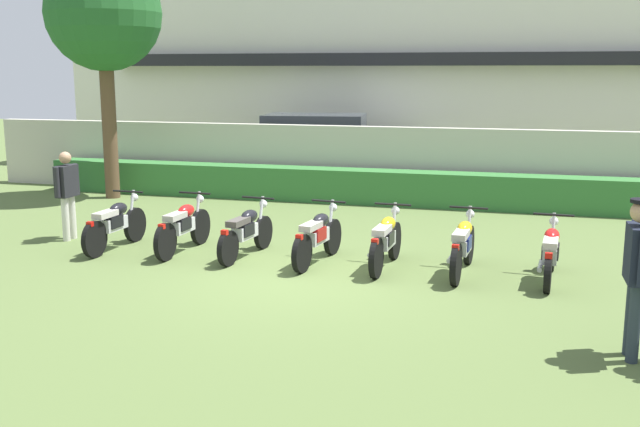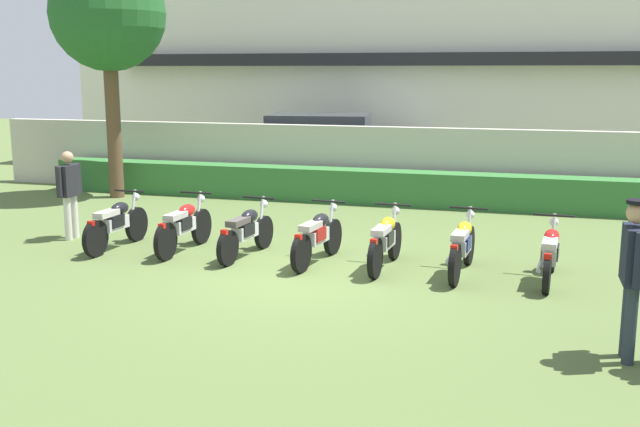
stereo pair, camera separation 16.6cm
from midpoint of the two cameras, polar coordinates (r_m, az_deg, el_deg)
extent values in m
plane|color=#566B38|center=(11.37, -1.20, -4.82)|extent=(60.00, 60.00, 0.00)
cube|color=silver|center=(24.95, 8.86, 10.80)|extent=(22.43, 6.00, 6.15)
cube|color=black|center=(21.73, 7.73, 11.64)|extent=(18.84, 0.50, 0.36)
cube|color=#BCB7A8|center=(18.02, 5.64, 3.85)|extent=(21.31, 0.30, 1.75)
cube|color=#337033|center=(17.40, 5.18, 2.01)|extent=(17.05, 0.70, 0.79)
cube|color=#9EA3A8|center=(20.54, 0.70, 4.40)|extent=(4.69, 2.38, 1.00)
cube|color=#2D333D|center=(20.49, 0.15, 6.70)|extent=(2.89, 2.02, 0.65)
cylinder|color=black|center=(21.33, 5.27, 3.51)|extent=(0.70, 0.30, 0.68)
cylinder|color=black|center=(19.50, 4.88, 2.82)|extent=(0.70, 0.30, 0.68)
cylinder|color=black|center=(21.77, -3.04, 3.70)|extent=(0.70, 0.30, 0.68)
cylinder|color=black|center=(19.99, -4.17, 3.03)|extent=(0.70, 0.30, 0.68)
cylinder|color=brown|center=(18.79, -15.28, 6.41)|extent=(0.35, 0.35, 3.45)
sphere|color=#235B28|center=(18.78, -15.70, 14.57)|extent=(2.72, 2.72, 2.72)
cylinder|color=black|center=(13.99, -13.54, -0.80)|extent=(0.12, 0.63, 0.63)
cylinder|color=black|center=(12.97, -16.47, -1.86)|extent=(0.12, 0.63, 0.63)
cube|color=silver|center=(13.41, -15.10, -0.72)|extent=(0.23, 0.61, 0.22)
ellipsoid|color=black|center=(13.50, -14.75, 0.37)|extent=(0.24, 0.45, 0.22)
cube|color=beige|center=(13.18, -15.69, -0.02)|extent=(0.22, 0.53, 0.10)
cube|color=red|center=(12.84, -16.79, -0.73)|extent=(0.10, 0.08, 0.08)
cylinder|color=silver|center=(13.85, -13.79, 0.43)|extent=(0.06, 0.23, 0.65)
cylinder|color=black|center=(13.73, -14.05, 1.68)|extent=(0.60, 0.06, 0.04)
sphere|color=silver|center=(13.92, -13.59, 1.24)|extent=(0.14, 0.14, 0.14)
cylinder|color=silver|center=(13.30, -16.09, -1.44)|extent=(0.09, 0.55, 0.07)
cube|color=black|center=(13.36, -15.23, -0.55)|extent=(0.25, 0.37, 0.20)
cylinder|color=black|center=(13.56, -8.72, -0.97)|extent=(0.11, 0.64, 0.63)
cylinder|color=black|center=(12.46, -11.37, -2.12)|extent=(0.11, 0.64, 0.63)
cube|color=silver|center=(12.93, -10.11, -0.92)|extent=(0.22, 0.61, 0.22)
ellipsoid|color=red|center=(13.03, -9.79, 0.22)|extent=(0.23, 0.45, 0.22)
cube|color=#B2ADA3|center=(12.69, -10.63, -0.19)|extent=(0.22, 0.53, 0.10)
cube|color=red|center=(12.32, -11.64, -0.95)|extent=(0.10, 0.08, 0.08)
cylinder|color=silver|center=(13.41, -8.93, 0.29)|extent=(0.06, 0.23, 0.65)
cylinder|color=black|center=(13.28, -9.15, 1.58)|extent=(0.60, 0.06, 0.04)
sphere|color=silver|center=(13.48, -8.74, 1.13)|extent=(0.14, 0.14, 0.14)
cylinder|color=silver|center=(12.80, -11.10, -1.67)|extent=(0.09, 0.55, 0.07)
cube|color=black|center=(12.88, -10.23, -0.74)|extent=(0.25, 0.37, 0.20)
cylinder|color=black|center=(13.07, -3.96, -1.43)|extent=(0.15, 0.59, 0.58)
cylinder|color=black|center=(11.97, -6.69, -2.65)|extent=(0.15, 0.59, 0.58)
cube|color=silver|center=(12.44, -5.38, -1.39)|extent=(0.26, 0.62, 0.22)
ellipsoid|color=black|center=(12.54, -5.04, -0.21)|extent=(0.27, 0.46, 0.22)
cube|color=#4C4742|center=(12.20, -5.90, -0.64)|extent=(0.25, 0.54, 0.10)
cube|color=red|center=(11.82, -6.95, -1.43)|extent=(0.11, 0.09, 0.08)
cylinder|color=silver|center=(12.93, -4.15, -0.12)|extent=(0.07, 0.23, 0.65)
cylinder|color=black|center=(12.79, -4.35, 1.21)|extent=(0.60, 0.10, 0.04)
sphere|color=silver|center=(12.99, -3.95, 0.74)|extent=(0.14, 0.14, 0.14)
cylinder|color=silver|center=(12.31, -6.41, -2.16)|extent=(0.13, 0.55, 0.07)
cube|color=black|center=(12.39, -5.49, -1.21)|extent=(0.28, 0.38, 0.20)
cylinder|color=black|center=(12.62, 1.36, -1.79)|extent=(0.17, 0.61, 0.61)
cylinder|color=black|center=(11.49, -1.04, -3.08)|extent=(0.17, 0.61, 0.61)
cube|color=silver|center=(11.97, 0.13, -1.76)|extent=(0.27, 0.62, 0.22)
ellipsoid|color=black|center=(12.08, 0.45, -0.53)|extent=(0.27, 0.46, 0.22)
cube|color=#B2ADA3|center=(11.72, -0.32, -0.98)|extent=(0.26, 0.54, 0.10)
cube|color=red|center=(11.33, -1.25, -1.82)|extent=(0.11, 0.09, 0.08)
cylinder|color=silver|center=(12.47, 1.21, -0.44)|extent=(0.08, 0.23, 0.65)
cylinder|color=black|center=(12.33, 1.06, 0.94)|extent=(0.60, 0.11, 0.04)
sphere|color=silver|center=(12.54, 1.41, 0.46)|extent=(0.14, 0.14, 0.14)
cylinder|color=silver|center=(11.83, -0.89, -2.56)|extent=(0.14, 0.55, 0.07)
cube|color=#A51414|center=(11.92, 0.03, -1.57)|extent=(0.28, 0.39, 0.20)
cylinder|color=black|center=(12.37, 6.12, -2.09)|extent=(0.12, 0.62, 0.62)
cylinder|color=black|center=(11.21, 4.68, -3.44)|extent=(0.12, 0.62, 0.62)
cube|color=silver|center=(11.70, 5.39, -2.08)|extent=(0.23, 0.61, 0.22)
ellipsoid|color=yellow|center=(11.82, 5.61, -0.81)|extent=(0.24, 0.45, 0.22)
cube|color=beige|center=(11.44, 5.13, -1.30)|extent=(0.23, 0.53, 0.10)
cube|color=red|center=(11.05, 4.57, -2.16)|extent=(0.10, 0.09, 0.08)
cylinder|color=silver|center=(12.21, 6.06, -0.72)|extent=(0.06, 0.23, 0.65)
cylinder|color=black|center=(12.07, 5.99, 0.68)|extent=(0.60, 0.07, 0.04)
sphere|color=silver|center=(12.28, 6.19, 0.20)|extent=(0.14, 0.14, 0.14)
cylinder|color=silver|center=(11.53, 4.50, -2.93)|extent=(0.10, 0.55, 0.07)
cube|color=black|center=(11.64, 5.34, -1.89)|extent=(0.26, 0.37, 0.20)
cylinder|color=black|center=(12.22, 11.72, -2.40)|extent=(0.13, 0.63, 0.63)
cylinder|color=black|center=(10.97, 10.71, -3.91)|extent=(0.13, 0.63, 0.63)
cube|color=silver|center=(11.51, 11.23, -2.45)|extent=(0.24, 0.61, 0.22)
ellipsoid|color=yellow|center=(11.63, 11.41, -1.16)|extent=(0.25, 0.45, 0.22)
cube|color=#B2ADA3|center=(11.24, 11.09, -1.66)|extent=(0.23, 0.53, 0.10)
cube|color=red|center=(10.80, 10.68, -2.60)|extent=(0.10, 0.09, 0.08)
cylinder|color=silver|center=(12.07, 11.72, -1.02)|extent=(0.06, 0.23, 0.65)
cylinder|color=black|center=(11.92, 11.71, 0.40)|extent=(0.60, 0.07, 0.04)
sphere|color=silver|center=(12.14, 11.83, -0.08)|extent=(0.14, 0.14, 0.14)
cylinder|color=silver|center=(11.32, 10.41, -3.32)|extent=(0.11, 0.55, 0.07)
cube|color=navy|center=(11.45, 11.20, -2.26)|extent=(0.26, 0.37, 0.20)
cylinder|color=black|center=(12.14, 17.73, -2.95)|extent=(0.13, 0.57, 0.56)
cylinder|color=black|center=(10.93, 17.41, -4.46)|extent=(0.13, 0.57, 0.56)
cube|color=silver|center=(11.45, 17.61, -3.00)|extent=(0.24, 0.61, 0.22)
ellipsoid|color=red|center=(11.56, 17.72, -1.70)|extent=(0.25, 0.45, 0.22)
cube|color=beige|center=(11.18, 17.61, -2.22)|extent=(0.24, 0.53, 0.10)
cube|color=red|center=(10.76, 17.46, -3.15)|extent=(0.11, 0.09, 0.08)
cylinder|color=silver|center=(11.98, 17.80, -1.57)|extent=(0.07, 0.23, 0.65)
cylinder|color=black|center=(11.83, 17.87, -0.14)|extent=(0.60, 0.08, 0.04)
sphere|color=silver|center=(12.05, 17.88, -0.62)|extent=(0.14, 0.14, 0.14)
cylinder|color=silver|center=(11.24, 16.89, -3.89)|extent=(0.11, 0.55, 0.07)
cube|color=black|center=(11.39, 17.61, -2.81)|extent=(0.26, 0.38, 0.20)
cylinder|color=silver|center=(14.55, -17.97, -0.21)|extent=(0.13, 0.13, 0.81)
cylinder|color=silver|center=(14.38, -18.44, -0.37)|extent=(0.13, 0.13, 0.81)
cube|color=#232328|center=(14.36, -18.37, 2.42)|extent=(0.22, 0.47, 0.57)
cylinder|color=#232328|center=(14.59, -17.74, 2.64)|extent=(0.09, 0.09, 0.54)
cylinder|color=#232328|center=(14.12, -19.03, 2.30)|extent=(0.09, 0.09, 0.54)
sphere|color=tan|center=(14.30, -18.47, 4.10)|extent=(0.22, 0.22, 0.22)
cylinder|color=#28333D|center=(8.64, 23.18, -7.87)|extent=(0.13, 0.13, 0.86)
cylinder|color=#28333D|center=(8.86, 22.99, -7.41)|extent=(0.13, 0.13, 0.86)
cube|color=black|center=(8.55, 23.45, -2.94)|extent=(0.23, 0.51, 0.61)
cylinder|color=black|center=(8.26, 23.75, -3.32)|extent=(0.09, 0.09, 0.58)
cylinder|color=black|center=(8.84, 23.19, -2.38)|extent=(0.09, 0.09, 0.58)
sphere|color=tan|center=(8.46, 23.69, 0.04)|extent=(0.23, 0.23, 0.23)
cylinder|color=black|center=(8.44, 23.75, 0.82)|extent=(0.25, 0.25, 0.04)
camera|label=1|loc=(0.08, -89.61, 0.08)|focal=41.78mm
camera|label=2|loc=(0.08, 90.39, -0.08)|focal=41.78mm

